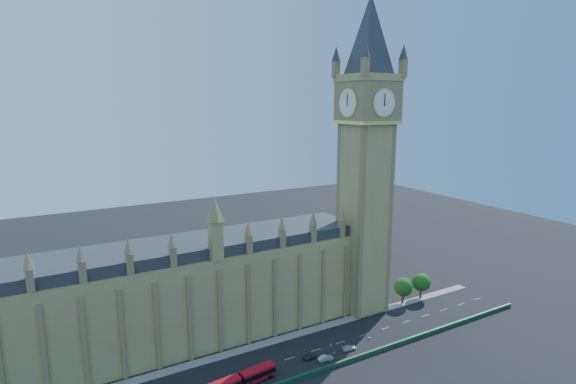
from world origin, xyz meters
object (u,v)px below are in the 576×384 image
red_bus (238,382)px  car_grey (310,356)px  car_white (349,348)px  car_silver (326,358)px

red_bus → car_grey: (20.77, 2.13, -0.99)m
red_bus → car_white: size_ratio=4.69×
red_bus → car_grey: bearing=-0.4°
red_bus → car_white: red_bus is taller
car_grey → car_white: size_ratio=1.00×
car_white → red_bus: bearing=98.9°
car_white → car_silver: bearing=104.7°
car_grey → car_silver: size_ratio=1.00×
red_bus → car_grey: 20.90m
red_bus → car_silver: bearing=-7.2°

